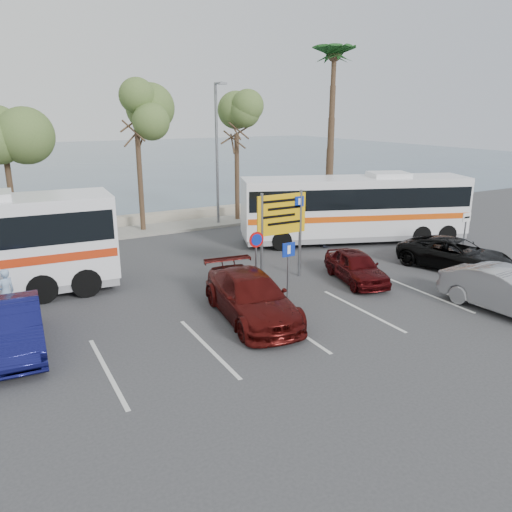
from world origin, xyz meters
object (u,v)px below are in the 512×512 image
suv_black (455,254)px  car_silver_b (508,292)px  pedestrian_near (6,292)px  car_blue (13,327)px  pedestrian_far (324,229)px  coach_bus_right (354,210)px  car_red (356,266)px  street_lamp_right (217,147)px  direction_sign (282,221)px  car_maroon (251,297)px

suv_black → car_silver_b: 4.81m
pedestrian_near → car_blue: bearing=63.1°
suv_black → pedestrian_far: 6.43m
coach_bus_right → car_blue: size_ratio=2.67×
car_red → pedestrian_far: size_ratio=2.07×
street_lamp_right → pedestrian_far: street_lamp_right is taller
pedestrian_far → car_silver_b: bearing=-175.8°
direction_sign → suv_black: (7.30, -2.53, -1.76)m
car_red → pedestrian_far: bearing=80.9°
pedestrian_far → car_blue: bearing=111.4°
car_blue → pedestrian_far: 15.44m
pedestrian_far → car_red: bearing=159.7°
car_red → pedestrian_far: (2.10, 5.00, 0.26)m
coach_bus_right → street_lamp_right: bearing=122.7°
street_lamp_right → pedestrian_near: size_ratio=4.93×
street_lamp_right → car_maroon: (-4.95, -13.23, -3.86)m
car_silver_b → pedestrian_far: bearing=86.0°
direction_sign → car_blue: bearing=-170.4°
car_maroon → street_lamp_right: bearing=76.3°
car_blue → car_red: (12.50, 0.00, -0.10)m
pedestrian_near → suv_black: bearing=140.7°
car_blue → pedestrian_far: size_ratio=2.47×
pedestrian_far → street_lamp_right: bearing=22.8°
coach_bus_right → pedestrian_near: (-16.50, -2.06, -0.86)m
coach_bus_right → pedestrian_far: (-1.90, -0.02, -0.79)m
street_lamp_right → car_blue: (-12.00, -12.02, -3.88)m
coach_bus_right → suv_black: coach_bus_right is taller
street_lamp_right → direction_sign: bearing=-100.9°
street_lamp_right → car_blue: street_lamp_right is taller
pedestrian_far → suv_black: bearing=-152.7°
car_red → direction_sign: bearing=159.5°
direction_sign → coach_bus_right: (6.50, 3.32, -0.76)m
car_maroon → pedestrian_near: bearing=156.3°
coach_bus_right → pedestrian_far: coach_bus_right is taller
car_maroon → car_silver_b: size_ratio=1.13×
street_lamp_right → pedestrian_near: 15.51m
coach_bus_right → car_maroon: coach_bus_right is taller
car_blue → car_maroon: (7.05, -1.21, 0.02)m
coach_bus_right → pedestrian_near: coach_bus_right is taller
car_red → suv_black: suv_black is taller
car_maroon → pedestrian_near: 8.19m
coach_bus_right → pedestrian_far: 2.05m
street_lamp_right → car_blue: 17.42m
suv_black → street_lamp_right: bearing=95.2°
car_blue → car_red: size_ratio=1.19×
car_red → pedestrian_near: bearing=-179.6°
direction_sign → pedestrian_near: 10.21m
street_lamp_right → coach_bus_right: 8.82m
car_maroon → car_red: size_ratio=1.39×
car_silver_b → coach_bus_right: bearing=75.2°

